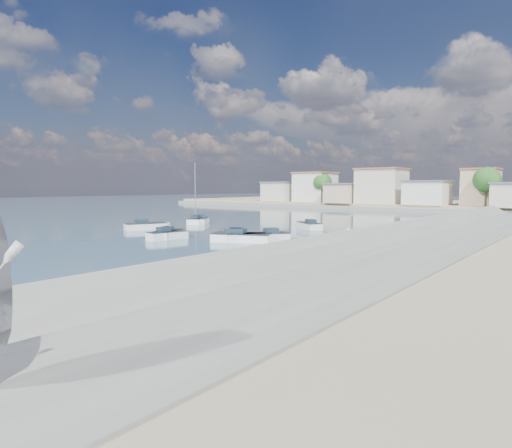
{
  "coord_description": "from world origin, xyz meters",
  "views": [
    {
      "loc": [
        26.37,
        -21.12,
        5.37
      ],
      "look_at": [
        -2.33,
        14.09,
        1.4
      ],
      "focal_mm": 30.0,
      "sensor_mm": 36.0,
      "label": 1
    }
  ],
  "objects_px": {
    "motorboat_g": "(201,221)",
    "sailboat": "(196,221)",
    "motorboat_c": "(235,236)",
    "motorboat_d": "(264,237)",
    "motorboat_f": "(308,226)",
    "motorboat_h": "(245,238)",
    "motorboat_b": "(169,235)",
    "motorboat_a": "(170,234)",
    "motorboat_e": "(148,226)"
  },
  "relations": [
    {
      "from": "motorboat_b",
      "to": "sailboat",
      "type": "xyz_separation_m",
      "value": [
        -11.81,
        14.64,
        0.04
      ]
    },
    {
      "from": "motorboat_e",
      "to": "motorboat_f",
      "type": "bearing_deg",
      "value": 41.07
    },
    {
      "from": "motorboat_g",
      "to": "motorboat_a",
      "type": "bearing_deg",
      "value": -54.09
    },
    {
      "from": "motorboat_d",
      "to": "motorboat_b",
      "type": "bearing_deg",
      "value": -149.81
    },
    {
      "from": "motorboat_h",
      "to": "motorboat_f",
      "type": "bearing_deg",
      "value": 98.11
    },
    {
      "from": "motorboat_f",
      "to": "motorboat_g",
      "type": "relative_size",
      "value": 0.96
    },
    {
      "from": "motorboat_c",
      "to": "motorboat_e",
      "type": "relative_size",
      "value": 0.96
    },
    {
      "from": "motorboat_f",
      "to": "sailboat",
      "type": "relative_size",
      "value": 0.51
    },
    {
      "from": "motorboat_h",
      "to": "sailboat",
      "type": "distance_m",
      "value": 22.34
    },
    {
      "from": "motorboat_a",
      "to": "motorboat_d",
      "type": "bearing_deg",
      "value": 24.35
    },
    {
      "from": "motorboat_a",
      "to": "motorboat_c",
      "type": "distance_m",
      "value": 7.07
    },
    {
      "from": "motorboat_b",
      "to": "motorboat_f",
      "type": "height_order",
      "value": "same"
    },
    {
      "from": "motorboat_a",
      "to": "motorboat_e",
      "type": "xyz_separation_m",
      "value": [
        -9.26,
        4.07,
        -0.0
      ]
    },
    {
      "from": "motorboat_b",
      "to": "motorboat_h",
      "type": "height_order",
      "value": "same"
    },
    {
      "from": "motorboat_b",
      "to": "motorboat_e",
      "type": "height_order",
      "value": "same"
    },
    {
      "from": "motorboat_c",
      "to": "motorboat_f",
      "type": "height_order",
      "value": "same"
    },
    {
      "from": "motorboat_d",
      "to": "motorboat_h",
      "type": "distance_m",
      "value": 1.96
    },
    {
      "from": "motorboat_b",
      "to": "motorboat_d",
      "type": "relative_size",
      "value": 0.99
    },
    {
      "from": "motorboat_g",
      "to": "motorboat_b",
      "type": "bearing_deg",
      "value": -53.48
    },
    {
      "from": "sailboat",
      "to": "motorboat_f",
      "type": "bearing_deg",
      "value": 11.77
    },
    {
      "from": "motorboat_c",
      "to": "motorboat_g",
      "type": "distance_m",
      "value": 19.62
    },
    {
      "from": "motorboat_c",
      "to": "motorboat_b",
      "type": "bearing_deg",
      "value": -142.4
    },
    {
      "from": "motorboat_g",
      "to": "motorboat_h",
      "type": "relative_size",
      "value": 0.73
    },
    {
      "from": "motorboat_a",
      "to": "motorboat_g",
      "type": "distance_m",
      "value": 17.45
    },
    {
      "from": "motorboat_a",
      "to": "motorboat_e",
      "type": "height_order",
      "value": "same"
    },
    {
      "from": "motorboat_c",
      "to": "motorboat_d",
      "type": "height_order",
      "value": "same"
    },
    {
      "from": "motorboat_b",
      "to": "motorboat_d",
      "type": "xyz_separation_m",
      "value": [
        8.53,
        4.96,
        -0.0
      ]
    },
    {
      "from": "motorboat_d",
      "to": "motorboat_e",
      "type": "relative_size",
      "value": 0.83
    },
    {
      "from": "motorboat_a",
      "to": "motorboat_h",
      "type": "relative_size",
      "value": 0.73
    },
    {
      "from": "motorboat_a",
      "to": "sailboat",
      "type": "height_order",
      "value": "sailboat"
    },
    {
      "from": "motorboat_g",
      "to": "sailboat",
      "type": "distance_m",
      "value": 0.82
    },
    {
      "from": "motorboat_c",
      "to": "motorboat_d",
      "type": "relative_size",
      "value": 1.15
    },
    {
      "from": "motorboat_e",
      "to": "motorboat_f",
      "type": "relative_size",
      "value": 1.22
    },
    {
      "from": "motorboat_h",
      "to": "sailboat",
      "type": "xyz_separation_m",
      "value": [
        -19.26,
        11.31,
        0.04
      ]
    },
    {
      "from": "motorboat_d",
      "to": "motorboat_h",
      "type": "relative_size",
      "value": 0.72
    },
    {
      "from": "motorboat_f",
      "to": "motorboat_b",
      "type": "bearing_deg",
      "value": -106.31
    },
    {
      "from": "sailboat",
      "to": "motorboat_g",
      "type": "bearing_deg",
      "value": 17.12
    },
    {
      "from": "motorboat_b",
      "to": "motorboat_g",
      "type": "distance_m",
      "value": 18.52
    },
    {
      "from": "motorboat_c",
      "to": "motorboat_f",
      "type": "xyz_separation_m",
      "value": [
        -0.08,
        14.05,
        -0.0
      ]
    },
    {
      "from": "motorboat_c",
      "to": "motorboat_f",
      "type": "relative_size",
      "value": 1.17
    },
    {
      "from": "motorboat_a",
      "to": "motorboat_h",
      "type": "bearing_deg",
      "value": 17.4
    },
    {
      "from": "motorboat_d",
      "to": "motorboat_e",
      "type": "distance_m",
      "value": 18.58
    },
    {
      "from": "motorboat_b",
      "to": "motorboat_e",
      "type": "relative_size",
      "value": 0.83
    },
    {
      "from": "motorboat_a",
      "to": "motorboat_e",
      "type": "bearing_deg",
      "value": 156.3
    },
    {
      "from": "motorboat_a",
      "to": "sailboat",
      "type": "xyz_separation_m",
      "value": [
        -11.02,
        13.89,
        0.04
      ]
    },
    {
      "from": "motorboat_d",
      "to": "motorboat_f",
      "type": "height_order",
      "value": "same"
    },
    {
      "from": "motorboat_g",
      "to": "sailboat",
      "type": "height_order",
      "value": "sailboat"
    },
    {
      "from": "sailboat",
      "to": "motorboat_c",
      "type": "bearing_deg",
      "value": -31.33
    },
    {
      "from": "motorboat_e",
      "to": "motorboat_h",
      "type": "xyz_separation_m",
      "value": [
        17.5,
        -1.48,
        0.0
      ]
    },
    {
      "from": "motorboat_e",
      "to": "sailboat",
      "type": "distance_m",
      "value": 9.98
    }
  ]
}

